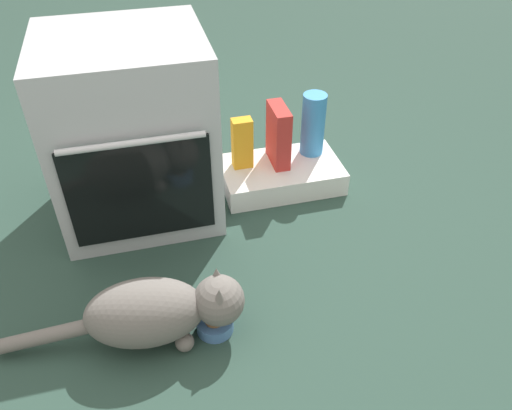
{
  "coord_description": "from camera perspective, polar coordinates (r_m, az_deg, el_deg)",
  "views": [
    {
      "loc": [
        -0.01,
        -1.38,
        1.44
      ],
      "look_at": [
        0.36,
        0.06,
        0.25
      ],
      "focal_mm": 35.72,
      "sensor_mm": 36.0,
      "label": 1
    }
  ],
  "objects": [
    {
      "name": "pantry_cabinet",
      "position": [
        2.41,
        2.8,
        3.42
      ],
      "size": [
        0.55,
        0.33,
        0.11
      ],
      "primitive_type": "cube",
      "color": "white",
      "rests_on": "ground"
    },
    {
      "name": "juice_carton",
      "position": [
        2.31,
        -1.55,
        6.92
      ],
      "size": [
        0.09,
        0.06,
        0.24
      ],
      "primitive_type": "cube",
      "color": "orange",
      "rests_on": "pantry_cabinet"
    },
    {
      "name": "ground",
      "position": [
        2.0,
        -9.67,
        -8.29
      ],
      "size": [
        8.0,
        8.0,
        0.0
      ],
      "primitive_type": "plane",
      "color": "#284238"
    },
    {
      "name": "cat",
      "position": [
        1.73,
        -10.94,
        -11.55
      ],
      "size": [
        0.83,
        0.27,
        0.25
      ],
      "rotation": [
        0.0,
        0.0,
        -0.1
      ],
      "color": "slate",
      "rests_on": "ground"
    },
    {
      "name": "food_bowl",
      "position": [
        1.81,
        -4.63,
        -13.1
      ],
      "size": [
        0.13,
        0.13,
        0.08
      ],
      "color": "#4C7AB7",
      "rests_on": "ground"
    },
    {
      "name": "cereal_box",
      "position": [
        2.33,
        2.53,
        7.81
      ],
      "size": [
        0.07,
        0.18,
        0.28
      ],
      "primitive_type": "cube",
      "color": "#B72D28",
      "rests_on": "pantry_cabinet"
    },
    {
      "name": "water_bottle",
      "position": [
        2.41,
        6.41,
        8.96
      ],
      "size": [
        0.11,
        0.11,
        0.3
      ],
      "primitive_type": "cylinder",
      "color": "#388CD1",
      "rests_on": "pantry_cabinet"
    },
    {
      "name": "oven",
      "position": [
        2.15,
        -13.7,
        8.06
      ],
      "size": [
        0.63,
        0.63,
        0.77
      ],
      "color": "#B7BABF",
      "rests_on": "ground"
    }
  ]
}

